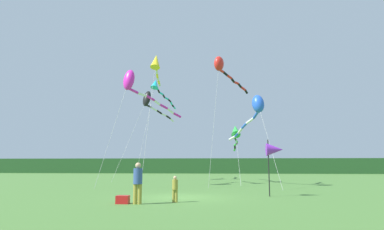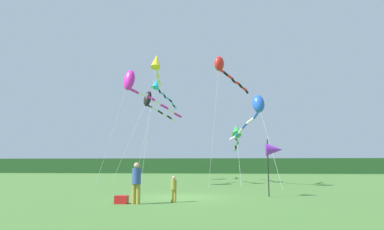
{
  "view_description": "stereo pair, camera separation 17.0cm",
  "coord_description": "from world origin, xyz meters",
  "px_view_note": "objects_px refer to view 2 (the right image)",
  "views": [
    {
      "loc": [
        2.16,
        -17.55,
        1.72
      ],
      "look_at": [
        0.0,
        6.0,
        5.22
      ],
      "focal_mm": 31.05,
      "sensor_mm": 36.0,
      "label": 1
    },
    {
      "loc": [
        2.33,
        -17.53,
        1.72
      ],
      "look_at": [
        0.0,
        6.0,
        5.22
      ],
      "focal_mm": 31.05,
      "sensor_mm": 36.0,
      "label": 2
    }
  ],
  "objects_px": {
    "kite_blue": "(256,108)",
    "kite_yellow": "(156,64)",
    "person_child": "(174,188)",
    "kite_magenta": "(134,84)",
    "person_adult": "(136,181)",
    "kite_black": "(150,101)",
    "cooler_box": "(121,200)",
    "kite_green": "(236,133)",
    "kite_red": "(222,67)",
    "kite_cyan": "(159,88)",
    "banner_flag_pole": "(274,150)"
  },
  "relations": [
    {
      "from": "kite_blue",
      "to": "kite_yellow",
      "type": "bearing_deg",
      "value": 177.56
    },
    {
      "from": "person_child",
      "to": "kite_magenta",
      "type": "xyz_separation_m",
      "value": [
        -4.97,
        10.53,
        7.53
      ]
    },
    {
      "from": "person_adult",
      "to": "kite_black",
      "type": "relative_size",
      "value": 0.18
    },
    {
      "from": "kite_blue",
      "to": "kite_black",
      "type": "xyz_separation_m",
      "value": [
        -10.56,
        8.41,
        2.37
      ]
    },
    {
      "from": "person_adult",
      "to": "cooler_box",
      "type": "height_order",
      "value": "person_adult"
    },
    {
      "from": "kite_magenta",
      "to": "kite_black",
      "type": "bearing_deg",
      "value": 94.7
    },
    {
      "from": "person_child",
      "to": "kite_black",
      "type": "distance_m",
      "value": 21.9
    },
    {
      "from": "kite_green",
      "to": "kite_magenta",
      "type": "bearing_deg",
      "value": -141.49
    },
    {
      "from": "cooler_box",
      "to": "kite_yellow",
      "type": "bearing_deg",
      "value": 95.38
    },
    {
      "from": "kite_red",
      "to": "person_child",
      "type": "bearing_deg",
      "value": -101.17
    },
    {
      "from": "kite_black",
      "to": "kite_blue",
      "type": "bearing_deg",
      "value": -38.52
    },
    {
      "from": "kite_cyan",
      "to": "kite_magenta",
      "type": "height_order",
      "value": "kite_cyan"
    },
    {
      "from": "kite_cyan",
      "to": "kite_black",
      "type": "distance_m",
      "value": 2.14
    },
    {
      "from": "person_adult",
      "to": "banner_flag_pole",
      "type": "height_order",
      "value": "banner_flag_pole"
    },
    {
      "from": "banner_flag_pole",
      "to": "kite_black",
      "type": "distance_m",
      "value": 20.52
    },
    {
      "from": "kite_cyan",
      "to": "kite_magenta",
      "type": "distance_m",
      "value": 10.35
    },
    {
      "from": "kite_green",
      "to": "kite_black",
      "type": "height_order",
      "value": "kite_black"
    },
    {
      "from": "person_adult",
      "to": "kite_red",
      "type": "relative_size",
      "value": 0.17
    },
    {
      "from": "kite_yellow",
      "to": "kite_cyan",
      "type": "xyz_separation_m",
      "value": [
        -1.6,
        9.1,
        0.06
      ]
    },
    {
      "from": "kite_magenta",
      "to": "kite_red",
      "type": "bearing_deg",
      "value": 5.33
    },
    {
      "from": "kite_cyan",
      "to": "cooler_box",
      "type": "bearing_deg",
      "value": -82.65
    },
    {
      "from": "kite_blue",
      "to": "kite_cyan",
      "type": "height_order",
      "value": "kite_cyan"
    },
    {
      "from": "kite_blue",
      "to": "kite_magenta",
      "type": "height_order",
      "value": "kite_magenta"
    },
    {
      "from": "kite_red",
      "to": "kite_yellow",
      "type": "height_order",
      "value": "kite_yellow"
    },
    {
      "from": "person_adult",
      "to": "kite_red",
      "type": "bearing_deg",
      "value": 72.71
    },
    {
      "from": "person_adult",
      "to": "person_child",
      "type": "height_order",
      "value": "person_adult"
    },
    {
      "from": "person_child",
      "to": "kite_red",
      "type": "xyz_separation_m",
      "value": [
        2.21,
        11.2,
        8.93
      ]
    },
    {
      "from": "kite_black",
      "to": "kite_magenta",
      "type": "distance_m",
      "value": 9.14
    },
    {
      "from": "cooler_box",
      "to": "kite_green",
      "type": "distance_m",
      "value": 19.38
    },
    {
      "from": "person_child",
      "to": "kite_magenta",
      "type": "distance_m",
      "value": 13.86
    },
    {
      "from": "kite_blue",
      "to": "kite_cyan",
      "type": "xyz_separation_m",
      "value": [
        -9.8,
        9.45,
        4.08
      ]
    },
    {
      "from": "kite_blue",
      "to": "person_child",
      "type": "bearing_deg",
      "value": -113.31
    },
    {
      "from": "cooler_box",
      "to": "person_child",
      "type": "bearing_deg",
      "value": 17.99
    },
    {
      "from": "cooler_box",
      "to": "kite_magenta",
      "type": "xyz_separation_m",
      "value": [
        -2.77,
        11.24,
        8.01
      ]
    },
    {
      "from": "kite_blue",
      "to": "kite_cyan",
      "type": "distance_m",
      "value": 14.21
    },
    {
      "from": "kite_green",
      "to": "cooler_box",
      "type": "bearing_deg",
      "value": -107.52
    },
    {
      "from": "person_child",
      "to": "banner_flag_pole",
      "type": "height_order",
      "value": "banner_flag_pole"
    },
    {
      "from": "person_child",
      "to": "kite_cyan",
      "type": "height_order",
      "value": "kite_cyan"
    },
    {
      "from": "person_adult",
      "to": "kite_red",
      "type": "height_order",
      "value": "kite_red"
    },
    {
      "from": "kite_black",
      "to": "kite_green",
      "type": "bearing_deg",
      "value": -14.58
    },
    {
      "from": "kite_yellow",
      "to": "kite_blue",
      "type": "bearing_deg",
      "value": -2.44
    },
    {
      "from": "person_child",
      "to": "kite_red",
      "type": "height_order",
      "value": "kite_red"
    },
    {
      "from": "kite_red",
      "to": "kite_yellow",
      "type": "distance_m",
      "value": 5.62
    },
    {
      "from": "person_adult",
      "to": "kite_cyan",
      "type": "height_order",
      "value": "kite_cyan"
    },
    {
      "from": "kite_green",
      "to": "kite_magenta",
      "type": "xyz_separation_m",
      "value": [
        -8.44,
        -6.71,
        3.44
      ]
    },
    {
      "from": "person_adult",
      "to": "kite_red",
      "type": "xyz_separation_m",
      "value": [
        3.74,
        12.01,
        8.6
      ]
    },
    {
      "from": "kite_yellow",
      "to": "kite_blue",
      "type": "distance_m",
      "value": 9.14
    },
    {
      "from": "kite_yellow",
      "to": "kite_cyan",
      "type": "height_order",
      "value": "kite_cyan"
    },
    {
      "from": "person_child",
      "to": "kite_blue",
      "type": "height_order",
      "value": "kite_blue"
    },
    {
      "from": "banner_flag_pole",
      "to": "kite_green",
      "type": "height_order",
      "value": "kite_green"
    }
  ]
}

